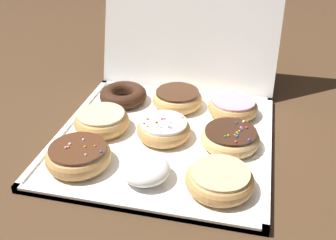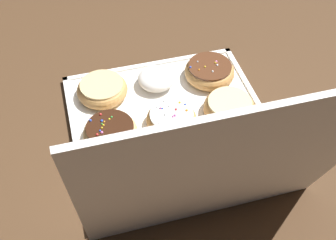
{
  "view_description": "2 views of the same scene",
  "coord_description": "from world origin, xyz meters",
  "px_view_note": "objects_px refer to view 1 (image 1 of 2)",
  "views": [
    {
      "loc": [
        0.17,
        -0.67,
        0.47
      ],
      "look_at": [
        0.0,
        0.02,
        0.04
      ],
      "focal_mm": 42.49,
      "sensor_mm": 36.0,
      "label": 1
    },
    {
      "loc": [
        0.18,
        0.63,
        0.75
      ],
      "look_at": [
        0.01,
        0.0,
        0.03
      ],
      "focal_mm": 47.28,
      "sensor_mm": 36.0,
      "label": 2
    }
  ],
  "objects_px": {
    "sprinkle_donut_5": "(230,138)",
    "powdered_filled_donut_1": "(145,169)",
    "sprinkle_donut_0": "(78,156)",
    "chocolate_frosted_donut_7": "(176,98)",
    "donut_box": "(164,139)",
    "glazed_ring_donut_2": "(220,180)",
    "sprinkle_donut_4": "(164,130)",
    "pink_frosted_donut_8": "(233,107)",
    "chocolate_cake_ring_donut_6": "(123,95)",
    "glazed_ring_donut_3": "(102,121)"
  },
  "relations": [
    {
      "from": "donut_box",
      "to": "chocolate_frosted_donut_7",
      "type": "distance_m",
      "value": 0.14
    },
    {
      "from": "donut_box",
      "to": "glazed_ring_donut_2",
      "type": "bearing_deg",
      "value": -45.66
    },
    {
      "from": "powdered_filled_donut_1",
      "to": "glazed_ring_donut_2",
      "type": "height_order",
      "value": "powdered_filled_donut_1"
    },
    {
      "from": "powdered_filled_donut_1",
      "to": "glazed_ring_donut_2",
      "type": "xyz_separation_m",
      "value": [
        0.13,
        0.0,
        -0.0
      ]
    },
    {
      "from": "glazed_ring_donut_3",
      "to": "pink_frosted_donut_8",
      "type": "xyz_separation_m",
      "value": [
        0.27,
        0.13,
        -0.0
      ]
    },
    {
      "from": "sprinkle_donut_5",
      "to": "glazed_ring_donut_3",
      "type": "bearing_deg",
      "value": -179.87
    },
    {
      "from": "powdered_filled_donut_1",
      "to": "chocolate_cake_ring_donut_6",
      "type": "xyz_separation_m",
      "value": [
        -0.13,
        0.27,
        -0.0
      ]
    },
    {
      "from": "powdered_filled_donut_1",
      "to": "glazed_ring_donut_2",
      "type": "relative_size",
      "value": 0.74
    },
    {
      "from": "sprinkle_donut_0",
      "to": "sprinkle_donut_5",
      "type": "height_order",
      "value": "sprinkle_donut_0"
    },
    {
      "from": "glazed_ring_donut_2",
      "to": "sprinkle_donut_4",
      "type": "bearing_deg",
      "value": 134.83
    },
    {
      "from": "glazed_ring_donut_2",
      "to": "glazed_ring_donut_3",
      "type": "distance_m",
      "value": 0.3
    },
    {
      "from": "glazed_ring_donut_3",
      "to": "sprinkle_donut_5",
      "type": "relative_size",
      "value": 1.0
    },
    {
      "from": "chocolate_frosted_donut_7",
      "to": "sprinkle_donut_5",
      "type": "bearing_deg",
      "value": -44.11
    },
    {
      "from": "donut_box",
      "to": "pink_frosted_donut_8",
      "type": "bearing_deg",
      "value": 44.53
    },
    {
      "from": "donut_box",
      "to": "sprinkle_donut_4",
      "type": "height_order",
      "value": "sprinkle_donut_4"
    },
    {
      "from": "donut_box",
      "to": "chocolate_frosted_donut_7",
      "type": "height_order",
      "value": "chocolate_frosted_donut_7"
    },
    {
      "from": "donut_box",
      "to": "chocolate_frosted_donut_7",
      "type": "relative_size",
      "value": 3.74
    },
    {
      "from": "chocolate_frosted_donut_7",
      "to": "pink_frosted_donut_8",
      "type": "height_order",
      "value": "chocolate_frosted_donut_7"
    },
    {
      "from": "sprinkle_donut_0",
      "to": "glazed_ring_donut_3",
      "type": "distance_m",
      "value": 0.13
    },
    {
      "from": "chocolate_cake_ring_donut_6",
      "to": "chocolate_frosted_donut_7",
      "type": "relative_size",
      "value": 0.96
    },
    {
      "from": "sprinkle_donut_4",
      "to": "chocolate_frosted_donut_7",
      "type": "xyz_separation_m",
      "value": [
        -0.0,
        0.14,
        0.0
      ]
    },
    {
      "from": "chocolate_frosted_donut_7",
      "to": "sprinkle_donut_0",
      "type": "bearing_deg",
      "value": -116.0
    },
    {
      "from": "powdered_filled_donut_1",
      "to": "glazed_ring_donut_3",
      "type": "height_order",
      "value": "powdered_filled_donut_1"
    },
    {
      "from": "sprinkle_donut_5",
      "to": "chocolate_frosted_donut_7",
      "type": "bearing_deg",
      "value": 135.89
    },
    {
      "from": "chocolate_cake_ring_donut_6",
      "to": "chocolate_frosted_donut_7",
      "type": "height_order",
      "value": "chocolate_frosted_donut_7"
    },
    {
      "from": "glazed_ring_donut_2",
      "to": "glazed_ring_donut_3",
      "type": "relative_size",
      "value": 1.02
    },
    {
      "from": "sprinkle_donut_5",
      "to": "chocolate_frosted_donut_7",
      "type": "relative_size",
      "value": 1.01
    },
    {
      "from": "sprinkle_donut_0",
      "to": "glazed_ring_donut_2",
      "type": "height_order",
      "value": "sprinkle_donut_0"
    },
    {
      "from": "sprinkle_donut_4",
      "to": "pink_frosted_donut_8",
      "type": "height_order",
      "value": "sprinkle_donut_4"
    },
    {
      "from": "sprinkle_donut_0",
      "to": "powdered_filled_donut_1",
      "type": "xyz_separation_m",
      "value": [
        0.13,
        -0.01,
        -0.0
      ]
    },
    {
      "from": "powdered_filled_donut_1",
      "to": "chocolate_frosted_donut_7",
      "type": "distance_m",
      "value": 0.27
    },
    {
      "from": "donut_box",
      "to": "sprinkle_donut_4",
      "type": "distance_m",
      "value": 0.02
    },
    {
      "from": "chocolate_cake_ring_donut_6",
      "to": "chocolate_frosted_donut_7",
      "type": "xyz_separation_m",
      "value": [
        0.13,
        0.01,
        0.0
      ]
    },
    {
      "from": "sprinkle_donut_0",
      "to": "pink_frosted_donut_8",
      "type": "height_order",
      "value": "sprinkle_donut_0"
    },
    {
      "from": "donut_box",
      "to": "pink_frosted_donut_8",
      "type": "distance_m",
      "value": 0.18
    },
    {
      "from": "sprinkle_donut_4",
      "to": "chocolate_frosted_donut_7",
      "type": "distance_m",
      "value": 0.14
    },
    {
      "from": "powdered_filled_donut_1",
      "to": "sprinkle_donut_0",
      "type": "bearing_deg",
      "value": 175.93
    },
    {
      "from": "glazed_ring_donut_3",
      "to": "chocolate_cake_ring_donut_6",
      "type": "height_order",
      "value": "glazed_ring_donut_3"
    },
    {
      "from": "powdered_filled_donut_1",
      "to": "sprinkle_donut_4",
      "type": "height_order",
      "value": "same"
    },
    {
      "from": "donut_box",
      "to": "powdered_filled_donut_1",
      "type": "xyz_separation_m",
      "value": [
        -0.0,
        -0.14,
        0.03
      ]
    },
    {
      "from": "sprinkle_donut_5",
      "to": "powdered_filled_donut_1",
      "type": "bearing_deg",
      "value": -135.34
    },
    {
      "from": "powdered_filled_donut_1",
      "to": "chocolate_frosted_donut_7",
      "type": "xyz_separation_m",
      "value": [
        -0.0,
        0.27,
        0.0
      ]
    },
    {
      "from": "sprinkle_donut_4",
      "to": "donut_box",
      "type": "bearing_deg",
      "value": 101.38
    },
    {
      "from": "glazed_ring_donut_3",
      "to": "powdered_filled_donut_1",
      "type": "bearing_deg",
      "value": -45.46
    },
    {
      "from": "chocolate_cake_ring_donut_6",
      "to": "pink_frosted_donut_8",
      "type": "distance_m",
      "value": 0.26
    },
    {
      "from": "sprinkle_donut_5",
      "to": "chocolate_cake_ring_donut_6",
      "type": "bearing_deg",
      "value": 154.2
    },
    {
      "from": "glazed_ring_donut_2",
      "to": "pink_frosted_donut_8",
      "type": "height_order",
      "value": "same"
    },
    {
      "from": "donut_box",
      "to": "chocolate_cake_ring_donut_6",
      "type": "distance_m",
      "value": 0.19
    },
    {
      "from": "sprinkle_donut_4",
      "to": "chocolate_frosted_donut_7",
      "type": "relative_size",
      "value": 0.96
    },
    {
      "from": "donut_box",
      "to": "pink_frosted_donut_8",
      "type": "relative_size",
      "value": 3.86
    }
  ]
}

